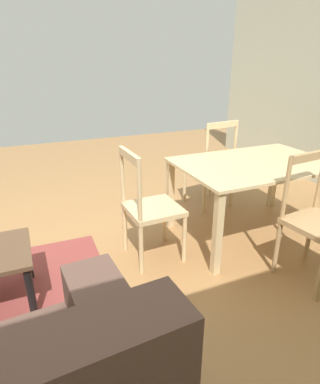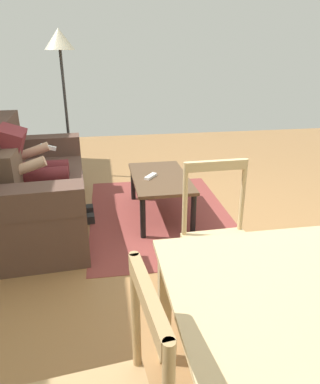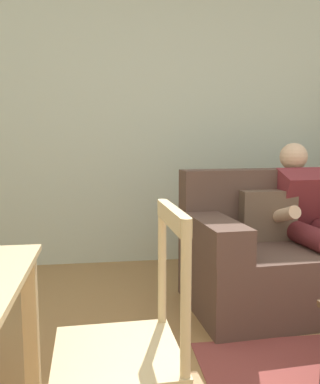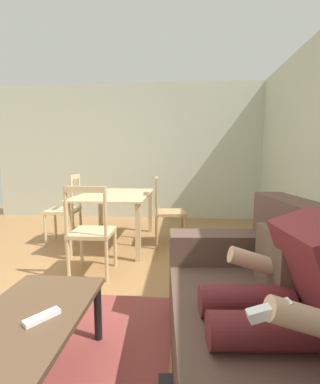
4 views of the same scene
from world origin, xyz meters
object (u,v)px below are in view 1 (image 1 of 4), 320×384
object	(u,v)px
dining_chair_facing_couch	(150,208)
dining_chair_by_doorway	(211,165)
dining_table	(254,172)
dining_chair_near_wall	(317,222)

from	to	relation	value
dining_chair_facing_couch	dining_chair_by_doorway	bearing A→B (deg)	-144.22
dining_table	dining_chair_by_doorway	xyz separation A→B (m)	(-0.00, -0.74, -0.14)
dining_chair_near_wall	dining_chair_by_doorway	bearing A→B (deg)	-90.26
dining_chair_near_wall	dining_chair_facing_couch	bearing A→B (deg)	-35.91
dining_chair_near_wall	dining_chair_by_doorway	world-z (taller)	dining_chair_by_doorway
dining_chair_facing_couch	dining_chair_by_doorway	world-z (taller)	dining_chair_by_doorway
dining_chair_near_wall	dining_chair_facing_couch	distance (m)	1.26
dining_chair_by_doorway	dining_table	bearing A→B (deg)	89.73
dining_chair_near_wall	dining_chair_by_doorway	distance (m)	1.48
dining_table	dining_chair_near_wall	xyz separation A→B (m)	(0.00, 0.74, -0.15)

